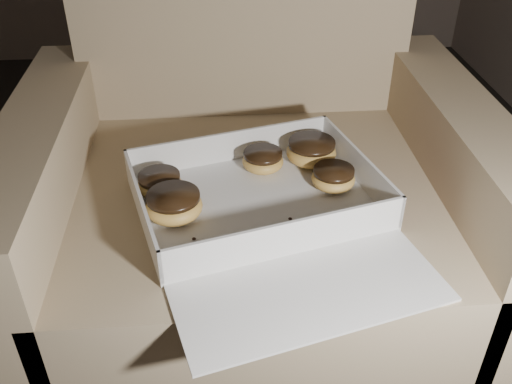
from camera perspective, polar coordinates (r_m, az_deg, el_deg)
The scene contains 12 objects.
armchair at distance 1.25m, azimuth -0.33°, elevation -2.23°, with size 0.94×0.79×0.98m.
bakery_box at distance 1.02m, azimuth 1.04°, elevation -1.96°, with size 0.54×0.59×0.07m.
donut_a at distance 1.08m, azimuth -9.60°, elevation 0.84°, with size 0.08×0.08×0.04m.
donut_b at distance 1.09m, azimuth 7.74°, elevation 1.44°, with size 0.08×0.08×0.04m.
donut_c at distance 1.16m, azimuth 5.55°, elevation 4.08°, with size 0.10×0.10×0.05m.
donut_d at distance 1.01m, azimuth -8.21°, elevation -1.30°, with size 0.10×0.10×0.05m.
donut_e at distance 1.14m, azimuth 0.69°, elevation 3.21°, with size 0.08×0.08×0.04m.
crumb_a at distance 0.97m, azimuth -6.23°, elevation -4.67°, with size 0.01×0.01×0.00m, color black.
crumb_b at distance 0.95m, azimuth -0.79°, elevation -5.59°, with size 0.01×0.01×0.00m, color black.
crumb_c at distance 0.96m, azimuth -1.83°, elevation -5.12°, with size 0.01×0.01×0.00m, color black.
crumb_d at distance 0.99m, azimuth 3.96°, elevation -3.73°, with size 0.01×0.01×0.00m, color black.
crumb_e at distance 1.01m, azimuth 3.43°, elevation -2.68°, with size 0.01×0.01×0.00m, color black.
Camera 1 is at (0.76, -0.51, 1.06)m, focal length 40.00 mm.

